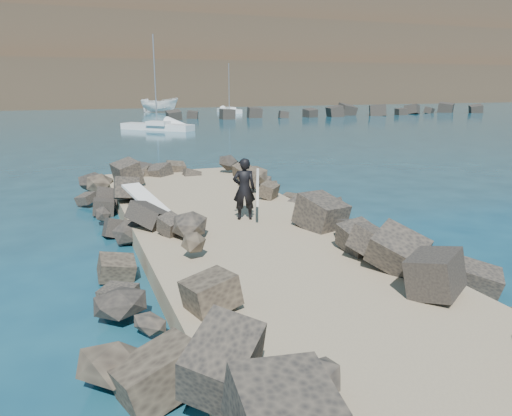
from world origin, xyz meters
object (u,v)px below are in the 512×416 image
object	(u,v)px
sailboat_d	(229,111)
surfer_with_board	(246,189)
surfboard_resting	(145,202)
boat_imported	(160,105)

from	to	relation	value
sailboat_d	surfer_with_board	bearing A→B (deg)	-107.62
surfboard_resting	sailboat_d	distance (m)	70.82
surfboard_resting	boat_imported	world-z (taller)	boat_imported
surfer_with_board	boat_imported	bearing A→B (deg)	81.69
boat_imported	surfer_with_board	bearing A→B (deg)	-167.02
boat_imported	surfer_with_board	world-z (taller)	surfer_with_board
surfer_with_board	sailboat_d	xyz separation A→B (m)	(21.61, 68.04, -1.23)
boat_imported	surfer_with_board	xyz separation A→B (m)	(-10.70, -73.25, 0.33)
boat_imported	sailboat_d	size ratio (longest dim) A/B	0.78
surfer_with_board	sailboat_d	distance (m)	71.40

